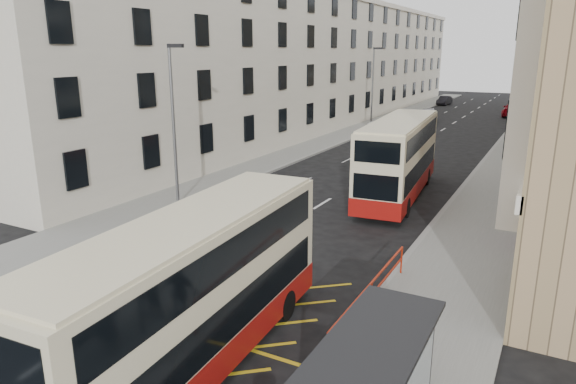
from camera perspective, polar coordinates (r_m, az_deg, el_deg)
The scene contains 18 objects.
ground at distance 15.36m, azimuth -22.85°, elevation -16.52°, with size 200.00×200.00×0.00m, color black.
pavement_right at distance 38.70m, azimuth 23.59°, elevation 2.58°, with size 4.00×120.00×0.15m, color slate.
pavement_left at distance 42.66m, azimuth 2.42°, elevation 4.95°, with size 3.00×120.00×0.15m, color slate.
kerb_right at distance 38.89m, azimuth 20.67°, elevation 2.93°, with size 0.25×120.00×0.15m, color gray.
kerb_left at distance 42.04m, azimuth 4.27°, elevation 4.76°, with size 0.25×120.00×0.15m, color gray.
road_markings at distance 54.45m, azimuth 16.62°, elevation 6.53°, with size 10.00×110.00×0.01m, color silver, non-canonical shape.
terrace_left at distance 58.52m, azimuth 3.90°, elevation 14.11°, with size 9.18×79.00×13.25m.
guard_railing at distance 15.87m, azimuth 9.25°, elevation -10.80°, with size 0.06×6.56×1.01m.
street_lamp_near at distance 26.31m, azimuth -12.57°, elevation 8.11°, with size 0.93×0.18×8.00m.
street_lamp_far at distance 52.74m, azimuth 9.43°, elevation 11.76°, with size 0.93×0.18×8.00m.
double_decker_front at distance 13.03m, azimuth -10.56°, elevation -11.15°, with size 2.93×10.20×4.02m.
double_decker_rear at distance 28.58m, azimuth 12.23°, elevation 3.70°, with size 3.44×10.94×4.29m.
pedestrian_mid at distance 12.90m, azimuth 12.65°, elevation -16.62°, with size 0.88×0.68×1.81m, color black.
pedestrian_far at distance 13.30m, azimuth 8.84°, elevation -15.37°, with size 1.05×0.44×1.79m, color black.
white_van at distance 48.93m, azimuth 9.74°, elevation 6.84°, with size 2.33×5.04×1.40m, color white.
car_silver at distance 60.81m, azimuth 15.27°, elevation 8.26°, with size 1.90×4.73×1.61m, color #B8BAC0.
car_dark at distance 81.29m, azimuth 16.99°, elevation 9.70°, with size 1.39×3.97×1.31m, color black.
car_red at distance 69.43m, azimuth 23.70°, elevation 8.33°, with size 2.22×5.46×1.58m, color #8B010A.
Camera 1 is at (10.65, -7.82, 7.82)m, focal length 32.00 mm.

